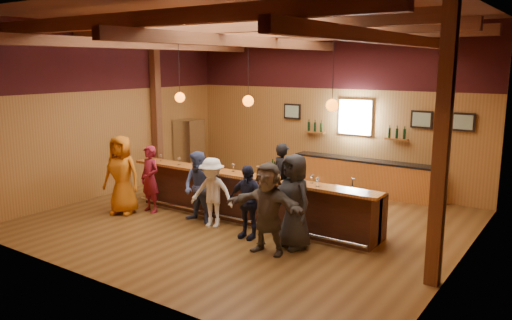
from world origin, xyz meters
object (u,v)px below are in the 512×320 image
object	(u,v)px
back_bar_cabinet	(364,177)
customer_denim	(199,187)
customer_orange	(122,175)
customer_redvest	(150,179)
customer_navy	(248,202)
customer_white	(212,193)
bar_counter	(253,197)
bottle_a	(273,170)
ice_bucket	(261,171)
stainless_fridge	(189,148)
customer_brown	(268,208)
bartender	(283,178)
customer_dark	(294,201)

from	to	relation	value
back_bar_cabinet	customer_denim	bearing A→B (deg)	-114.83
customer_denim	back_bar_cabinet	bearing A→B (deg)	65.64
customer_orange	customer_denim	size ratio (longest dim) A/B	1.16
customer_redvest	customer_navy	distance (m)	2.98
customer_orange	customer_white	bearing A→B (deg)	-7.32
bar_counter	customer_redvest	distance (m)	2.53
bar_counter	bottle_a	xyz separation A→B (m)	(0.64, -0.17, 0.74)
customer_redvest	ice_bucket	world-z (taller)	customer_redvest
ice_bucket	stainless_fridge	bearing A→B (deg)	148.79
bar_counter	bottle_a	world-z (taller)	bottle_a
customer_redvest	customer_orange	bearing A→B (deg)	-125.24
stainless_fridge	customer_denim	size ratio (longest dim) A/B	1.12
customer_denim	customer_brown	world-z (taller)	customer_brown
stainless_fridge	customer_brown	xyz separation A→B (m)	(5.51, -3.97, -0.03)
customer_redvest	bartender	distance (m)	3.15
customer_orange	customer_navy	world-z (taller)	customer_orange
back_bar_cabinet	customer_brown	world-z (taller)	customer_brown
customer_redvest	customer_brown	world-z (taller)	customer_brown
back_bar_cabinet	customer_redvest	bearing A→B (deg)	-128.37
back_bar_cabinet	ice_bucket	bearing A→B (deg)	-101.16
stainless_fridge	bottle_a	distance (m)	5.44
customer_navy	customer_dark	world-z (taller)	customer_dark
customer_white	customer_denim	bearing A→B (deg)	156.03
customer_orange	ice_bucket	xyz separation A→B (m)	(3.22, 1.07, 0.29)
back_bar_cabinet	ice_bucket	xyz separation A→B (m)	(-0.76, -3.87, 0.75)
stainless_fridge	customer_brown	distance (m)	6.79
customer_navy	bartender	world-z (taller)	bartender
bar_counter	customer_redvest	world-z (taller)	customer_redvest
back_bar_cabinet	customer_denim	xyz separation A→B (m)	(-2.04, -4.42, 0.32)
ice_bucket	customer_brown	bearing A→B (deg)	-51.36
stainless_fridge	bottle_a	size ratio (longest dim) A/B	4.71
bar_counter	customer_denim	distance (m)	1.24
customer_orange	bar_counter	bearing A→B (deg)	8.36
bartender	ice_bucket	distance (m)	1.16
customer_brown	bartender	xyz separation A→B (m)	(-1.09, 2.31, -0.03)
customer_redvest	bartender	size ratio (longest dim) A/B	0.95
ice_bucket	bottle_a	bearing A→B (deg)	30.25
stainless_fridge	customer_dark	distance (m)	6.73
back_bar_cabinet	customer_white	distance (m)	4.79
customer_redvest	stainless_fridge	bearing A→B (deg)	125.81
customer_orange	customer_brown	size ratio (longest dim) A/B	1.07
customer_redvest	customer_dark	world-z (taller)	customer_dark
bar_counter	stainless_fridge	bearing A→B (deg)	149.24
customer_orange	customer_navy	xyz separation A→B (m)	(3.41, 0.29, -0.17)
ice_bucket	customer_navy	bearing A→B (deg)	-75.78
customer_white	bottle_a	distance (m)	1.40
customer_orange	ice_bucket	size ratio (longest dim) A/B	8.36
customer_orange	customer_dark	bearing A→B (deg)	-13.06
back_bar_cabinet	customer_navy	bearing A→B (deg)	-96.96
bar_counter	customer_orange	world-z (taller)	customer_orange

